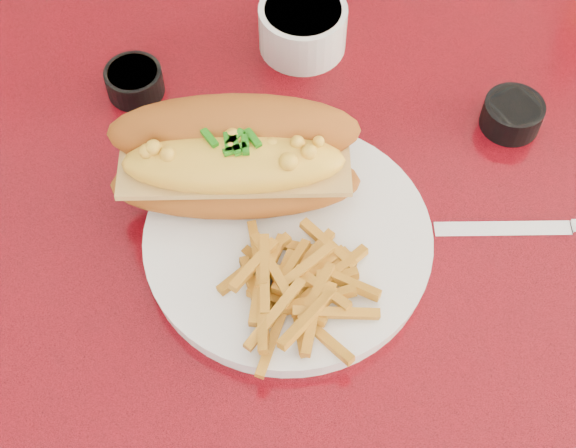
{
  "coord_description": "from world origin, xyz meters",
  "views": [
    {
      "loc": [
        -0.03,
        -0.5,
        1.43
      ],
      "look_at": [
        -0.04,
        -0.11,
        0.81
      ],
      "focal_mm": 50.0,
      "sensor_mm": 36.0,
      "label": 1
    }
  ],
  "objects_px": {
    "diner_table": "(327,242)",
    "gravy_ramekin": "(303,26)",
    "fork": "(323,194)",
    "dinner_plate": "(288,241)",
    "sauce_cup_left": "(134,80)",
    "mac_hoagie": "(235,158)",
    "sauce_cup_right": "(512,114)",
    "knife": "(561,228)"
  },
  "relations": [
    {
      "from": "dinner_plate",
      "to": "sauce_cup_right",
      "type": "bearing_deg",
      "value": 34.86
    },
    {
      "from": "gravy_ramekin",
      "to": "knife",
      "type": "height_order",
      "value": "gravy_ramekin"
    },
    {
      "from": "fork",
      "to": "knife",
      "type": "height_order",
      "value": "fork"
    },
    {
      "from": "gravy_ramekin",
      "to": "dinner_plate",
      "type": "bearing_deg",
      "value": -91.52
    },
    {
      "from": "diner_table",
      "to": "fork",
      "type": "height_order",
      "value": "fork"
    },
    {
      "from": "diner_table",
      "to": "dinner_plate",
      "type": "relative_size",
      "value": 4.03
    },
    {
      "from": "fork",
      "to": "sauce_cup_left",
      "type": "relative_size",
      "value": 2.1
    },
    {
      "from": "mac_hoagie",
      "to": "sauce_cup_left",
      "type": "bearing_deg",
      "value": 128.21
    },
    {
      "from": "gravy_ramekin",
      "to": "fork",
      "type": "bearing_deg",
      "value": -83.56
    },
    {
      "from": "fork",
      "to": "gravy_ramekin",
      "type": "distance_m",
      "value": 0.22
    },
    {
      "from": "diner_table",
      "to": "fork",
      "type": "distance_m",
      "value": 0.19
    },
    {
      "from": "mac_hoagie",
      "to": "fork",
      "type": "bearing_deg",
      "value": -7.53
    },
    {
      "from": "diner_table",
      "to": "gravy_ramekin",
      "type": "xyz_separation_m",
      "value": [
        -0.04,
        0.16,
        0.19
      ]
    },
    {
      "from": "diner_table",
      "to": "knife",
      "type": "distance_m",
      "value": 0.29
    },
    {
      "from": "dinner_plate",
      "to": "sauce_cup_right",
      "type": "distance_m",
      "value": 0.28
    },
    {
      "from": "gravy_ramekin",
      "to": "sauce_cup_right",
      "type": "relative_size",
      "value": 1.4
    },
    {
      "from": "sauce_cup_right",
      "to": "mac_hoagie",
      "type": "bearing_deg",
      "value": -159.71
    },
    {
      "from": "fork",
      "to": "sauce_cup_left",
      "type": "height_order",
      "value": "sauce_cup_left"
    },
    {
      "from": "dinner_plate",
      "to": "fork",
      "type": "xyz_separation_m",
      "value": [
        0.03,
        0.05,
        0.01
      ]
    },
    {
      "from": "diner_table",
      "to": "gravy_ramekin",
      "type": "bearing_deg",
      "value": 102.27
    },
    {
      "from": "mac_hoagie",
      "to": "knife",
      "type": "height_order",
      "value": "mac_hoagie"
    },
    {
      "from": "mac_hoagie",
      "to": "gravy_ramekin",
      "type": "xyz_separation_m",
      "value": [
        0.06,
        0.21,
        -0.03
      ]
    },
    {
      "from": "mac_hoagie",
      "to": "knife",
      "type": "relative_size",
      "value": 1.16
    },
    {
      "from": "sauce_cup_right",
      "to": "knife",
      "type": "relative_size",
      "value": 0.35
    },
    {
      "from": "mac_hoagie",
      "to": "fork",
      "type": "relative_size",
      "value": 1.68
    },
    {
      "from": "fork",
      "to": "knife",
      "type": "xyz_separation_m",
      "value": [
        0.23,
        -0.02,
        -0.02
      ]
    },
    {
      "from": "fork",
      "to": "sauce_cup_right",
      "type": "xyz_separation_m",
      "value": [
        0.2,
        0.11,
        -0.0
      ]
    },
    {
      "from": "dinner_plate",
      "to": "sauce_cup_left",
      "type": "distance_m",
      "value": 0.26
    },
    {
      "from": "gravy_ramekin",
      "to": "sauce_cup_right",
      "type": "xyz_separation_m",
      "value": [
        0.22,
        -0.11,
        -0.01
      ]
    },
    {
      "from": "dinner_plate",
      "to": "gravy_ramekin",
      "type": "height_order",
      "value": "gravy_ramekin"
    },
    {
      "from": "sauce_cup_left",
      "to": "sauce_cup_right",
      "type": "distance_m",
      "value": 0.4
    },
    {
      "from": "dinner_plate",
      "to": "fork",
      "type": "height_order",
      "value": "same"
    },
    {
      "from": "diner_table",
      "to": "sauce_cup_right",
      "type": "bearing_deg",
      "value": 16.42
    },
    {
      "from": "fork",
      "to": "sauce_cup_right",
      "type": "bearing_deg",
      "value": -84.57
    },
    {
      "from": "diner_table",
      "to": "fork",
      "type": "relative_size",
      "value": 8.46
    },
    {
      "from": "diner_table",
      "to": "sauce_cup_left",
      "type": "xyz_separation_m",
      "value": [
        -0.22,
        0.09,
        0.18
      ]
    },
    {
      "from": "mac_hoagie",
      "to": "gravy_ramekin",
      "type": "bearing_deg",
      "value": 71.44
    },
    {
      "from": "mac_hoagie",
      "to": "knife",
      "type": "bearing_deg",
      "value": -8.02
    },
    {
      "from": "gravy_ramekin",
      "to": "knife",
      "type": "relative_size",
      "value": 0.5
    },
    {
      "from": "fork",
      "to": "gravy_ramekin",
      "type": "bearing_deg",
      "value": -17.35
    },
    {
      "from": "sauce_cup_right",
      "to": "diner_table",
      "type": "bearing_deg",
      "value": -163.58
    },
    {
      "from": "dinner_plate",
      "to": "fork",
      "type": "distance_m",
      "value": 0.06
    }
  ]
}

